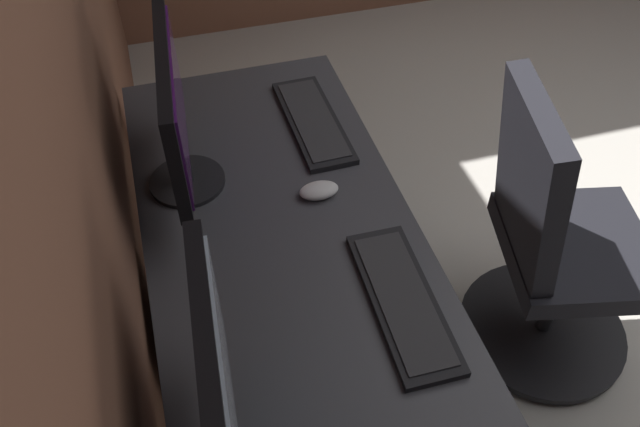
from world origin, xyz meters
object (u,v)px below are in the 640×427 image
Objects in this scene: mouse_main at (319,190)px; office_chair at (552,251)px; drawer_pedestal at (286,347)px; keyboard_spare at (313,121)px; monitor_primary at (175,113)px; keyboard_main at (403,300)px.

mouse_main is 0.11× the size of office_chair.
keyboard_spare is (0.48, -0.22, 0.39)m from drawer_pedestal.
keyboard_spare is (0.15, -0.39, -0.22)m from monitor_primary.
office_chair is at bearing -87.74° from drawer_pedestal.
monitor_primary is 0.47m from keyboard_spare.
monitor_primary is at bearing 110.96° from keyboard_spare.
drawer_pedestal is 1.32× the size of monitor_primary.
keyboard_spare is at bearing -12.88° from mouse_main.
drawer_pedestal is at bearing -153.00° from monitor_primary.
office_chair is at bearing -102.81° from mouse_main.
keyboard_main is at bearing -178.61° from keyboard_spare.
monitor_primary is 1.25× the size of keyboard_spare.
keyboard_main reaches higher than drawer_pedestal.
office_chair is (-0.30, -1.00, -0.50)m from monitor_primary.
monitor_primary is (0.33, 0.17, 0.61)m from drawer_pedestal.
keyboard_spare is 4.06× the size of mouse_main.
monitor_primary is 0.41m from mouse_main.
monitor_primary is 1.16m from office_chair.
mouse_main is at bearing 12.18° from keyboard_main.
drawer_pedestal is 0.84m from office_chair.
office_chair reaches higher than drawer_pedestal.
drawer_pedestal is at bearing 140.80° from mouse_main.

